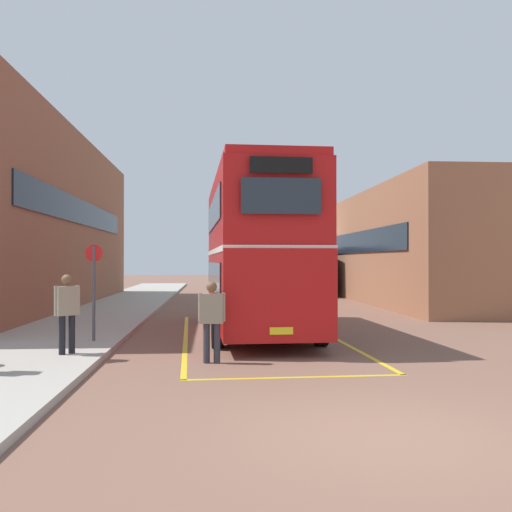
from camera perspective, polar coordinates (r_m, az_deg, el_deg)
The scene contains 10 objects.
ground_plane at distance 21.67m, azimuth 1.43°, elevation -6.22°, with size 135.60×135.60×0.00m, color brown.
sidewalk_left at distance 24.34m, azimuth -14.64°, elevation -5.41°, with size 4.00×57.60×0.14m, color #A39E93.
brick_building_left at distance 28.40m, azimuth -22.46°, elevation 3.21°, with size 5.85×24.60×7.95m.
depot_building_right at distance 30.72m, azimuth 16.94°, elevation 0.83°, with size 7.02×17.32×5.72m.
double_decker_bus at distance 17.58m, azimuth -0.02°, elevation 0.64°, with size 3.19×9.97×4.75m.
single_deck_bus at distance 37.62m, azimuth 5.12°, elevation -1.29°, with size 3.20×8.24×3.02m.
pedestrian_boarding at distance 12.33m, azimuth -4.39°, elevation -5.88°, with size 0.58×0.29×1.73m.
pedestrian_waiting_near at distance 13.26m, azimuth -18.15°, elevation -4.88°, with size 0.52×0.48×1.73m.
bus_stop_sign at distance 15.22m, azimuth -15.71°, elevation -2.52°, with size 0.44×0.08×2.44m.
bay_marking_yellow at distance 15.85m, azimuth 0.62°, elevation -8.33°, with size 4.74×12.04×0.01m.
Camera 1 is at (-2.14, -7.05, 2.17)m, focal length 40.53 mm.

